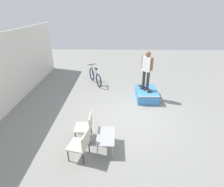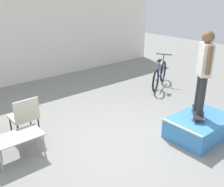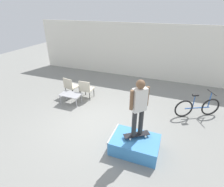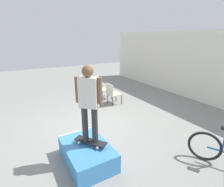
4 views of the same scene
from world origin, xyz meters
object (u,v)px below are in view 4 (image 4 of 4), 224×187
object	(u,v)px
skateboard_on_ramp	(91,141)
patio_chair_right	(113,93)
skate_ramp_box	(87,154)
person_skater	(89,99)
coffee_table	(95,95)
patio_chair_left	(104,88)

from	to	relation	value
skateboard_on_ramp	patio_chair_right	world-z (taller)	patio_chair_right
skate_ramp_box	person_skater	size ratio (longest dim) A/B	0.82
person_skater	coffee_table	size ratio (longest dim) A/B	1.91
person_skater	patio_chair_right	world-z (taller)	person_skater
skateboard_on_ramp	coffee_table	bearing A→B (deg)	118.81
coffee_table	skate_ramp_box	bearing A→B (deg)	-27.61
patio_chair_right	skate_ramp_box	bearing A→B (deg)	139.21
skateboard_on_ramp	patio_chair_right	distance (m)	3.63
skate_ramp_box	patio_chair_left	bearing A→B (deg)	147.31
person_skater	patio_chair_left	world-z (taller)	person_skater
patio_chair_left	skate_ramp_box	bearing A→B (deg)	159.66
patio_chair_left	coffee_table	bearing A→B (deg)	134.86
skate_ramp_box	coffee_table	xyz separation A→B (m)	(-3.24, 1.69, 0.18)
person_skater	patio_chair_right	distance (m)	3.77
coffee_table	patio_chair_right	xyz separation A→B (m)	(0.40, 0.65, 0.11)
skate_ramp_box	patio_chair_right	size ratio (longest dim) A/B	1.54
skateboard_on_ramp	coffee_table	distance (m)	3.62
person_skater	patio_chair_right	xyz separation A→B (m)	(-2.85, 2.25, -1.01)
skate_ramp_box	patio_chair_right	world-z (taller)	patio_chair_right
coffee_table	patio_chair_left	bearing A→B (deg)	122.50
coffee_table	patio_chair_right	world-z (taller)	patio_chair_right
patio_chair_left	patio_chair_right	world-z (taller)	same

